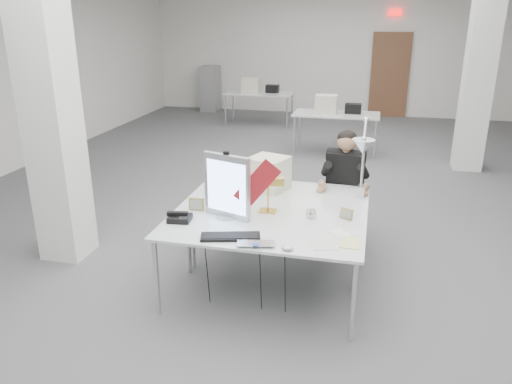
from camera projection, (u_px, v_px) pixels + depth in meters
room_shell at (309, 82)px, 6.45m from camera, size 10.04×14.04×3.24m
desk_main at (261, 229)px, 4.37m from camera, size 1.80×0.90×0.02m
desk_second at (280, 195)px, 5.19m from camera, size 1.80×0.90×0.02m
bg_desk_a at (336, 114)px, 9.36m from camera, size 1.60×0.80×0.02m
bg_desk_b at (259, 93)px, 11.81m from camera, size 1.60×0.80×0.02m
filing_cabinet at (210, 89)px, 13.56m from camera, size 0.45×0.55×1.20m
office_chair at (343, 202)px, 5.69m from camera, size 0.57×0.57×1.00m
seated_person at (345, 170)px, 5.51m from camera, size 0.51×0.59×0.79m
monitor at (227, 186)px, 4.51m from camera, size 0.47×0.20×0.59m
pennant at (257, 184)px, 4.39m from camera, size 0.42×0.11×0.46m
keyboard at (230, 237)px, 4.17m from camera, size 0.52×0.29×0.02m
laptop at (256, 247)px, 3.99m from camera, size 0.34×0.26×0.02m
mouse at (288, 248)px, 3.95m from camera, size 0.11×0.09×0.04m
bankers_lamp at (268, 196)px, 4.67m from camera, size 0.30×0.19×0.32m
desk_phone at (180, 218)px, 4.51m from camera, size 0.22×0.20×0.05m
picture_frame_left at (196, 204)px, 4.74m from camera, size 0.15×0.05×0.12m
picture_frame_right at (346, 214)px, 4.54m from camera, size 0.13×0.09×0.10m
desk_clock at (311, 213)px, 4.56m from camera, size 0.10×0.04×0.10m
paper_stack_a at (323, 243)px, 4.08m from camera, size 0.25×0.31×0.01m
paper_stack_b at (350, 243)px, 4.08m from camera, size 0.16×0.23×0.01m
paper_stack_c at (340, 234)px, 4.25m from camera, size 0.22×0.22×0.01m
beige_monitor at (269, 173)px, 5.28m from camera, size 0.46×0.45×0.35m
architect_lamp at (362, 165)px, 4.73m from camera, size 0.35×0.68×0.83m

